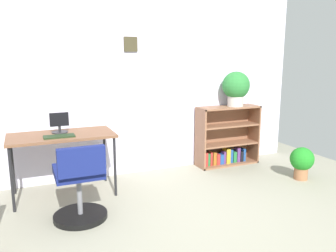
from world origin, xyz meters
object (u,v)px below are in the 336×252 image
(desk, at_px, (62,139))
(potted_plant_floor, at_px, (302,161))
(keyboard, at_px, (59,136))
(office_chair, at_px, (80,187))
(potted_plant_on_shelf, at_px, (236,87))
(monitor, at_px, (59,124))
(bookshelf_low, at_px, (226,139))

(desk, xyz_separation_m, potted_plant_floor, (2.88, -0.69, -0.42))
(desk, height_order, keyboard, keyboard)
(office_chair, height_order, potted_plant_on_shelf, potted_plant_on_shelf)
(desk, distance_m, monitor, 0.18)
(desk, relative_size, monitor, 4.93)
(office_chair, distance_m, potted_plant_floor, 2.81)
(desk, distance_m, potted_plant_floor, 2.99)
(bookshelf_low, distance_m, potted_plant_on_shelf, 0.77)
(office_chair, height_order, bookshelf_low, bookshelf_low)
(monitor, height_order, office_chair, monitor)
(potted_plant_floor, bearing_deg, keyboard, 169.31)
(potted_plant_on_shelf, bearing_deg, bookshelf_low, 152.45)
(bookshelf_low, height_order, potted_plant_floor, bookshelf_low)
(monitor, relative_size, keyboard, 0.72)
(office_chair, height_order, potted_plant_floor, office_chair)
(desk, distance_m, potted_plant_on_shelf, 2.50)
(desk, height_order, potted_plant_on_shelf, potted_plant_on_shelf)
(keyboard, height_order, potted_plant_on_shelf, potted_plant_on_shelf)
(keyboard, xyz_separation_m, potted_plant_floor, (2.92, -0.55, -0.48))
(keyboard, height_order, bookshelf_low, bookshelf_low)
(office_chair, distance_m, bookshelf_low, 2.48)
(desk, xyz_separation_m, office_chair, (0.07, -0.73, -0.31))
(monitor, height_order, bookshelf_low, monitor)
(desk, relative_size, bookshelf_low, 1.22)
(bookshelf_low, height_order, potted_plant_on_shelf, potted_plant_on_shelf)
(desk, height_order, office_chair, office_chair)
(desk, height_order, bookshelf_low, bookshelf_low)
(keyboard, xyz_separation_m, office_chair, (0.11, -0.59, -0.38))
(keyboard, bearing_deg, office_chair, -79.85)
(desk, bearing_deg, monitor, 94.69)
(monitor, xyz_separation_m, potted_plant_floor, (2.89, -0.77, -0.57))
(office_chair, bearing_deg, monitor, 95.27)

